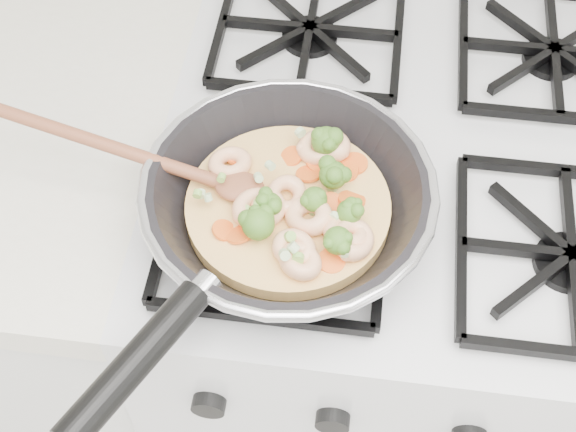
# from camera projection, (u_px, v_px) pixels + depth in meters

# --- Properties ---
(stove) EXTENTS (0.60, 0.60, 0.92)m
(stove) POSITION_uv_depth(u_px,v_px,m) (386.00, 323.00, 1.28)
(stove) COLOR white
(stove) RESTS_ON ground
(skillet) EXTENTS (0.48, 0.43, 0.10)m
(skillet) POSITION_uv_depth(u_px,v_px,m) (285.00, 204.00, 0.80)
(skillet) COLOR black
(skillet) RESTS_ON stove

